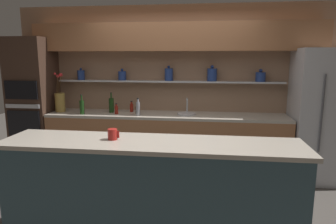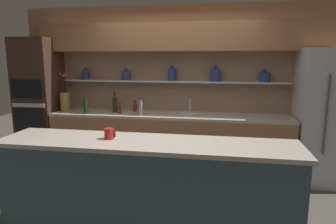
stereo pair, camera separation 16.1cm
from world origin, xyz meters
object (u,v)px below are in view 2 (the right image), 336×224
at_px(refrigerator, 328,117).
at_px(coffee_mug, 109,134).
at_px(oven_tower, 40,102).
at_px(bottle_wine_3, 86,106).
at_px(flower_vase, 65,100).
at_px(sink_fixture, 189,113).
at_px(bottle_sauce_4, 140,109).
at_px(bottle_spirit_1, 141,108).
at_px(bottle_sauce_5, 120,109).
at_px(bottle_wine_0, 115,104).
at_px(bottle_sauce_2, 135,107).

bearing_deg(refrigerator, coffee_mug, -144.35).
distance_m(oven_tower, bottle_wine_3, 0.91).
xyz_separation_m(bottle_wine_3, coffee_mug, (1.02, -1.68, 0.04)).
height_order(refrigerator, coffee_mug, refrigerator).
xyz_separation_m(flower_vase, sink_fixture, (2.05, 0.01, -0.15)).
bearing_deg(bottle_sauce_4, bottle_spirit_1, -72.57).
xyz_separation_m(oven_tower, bottle_sauce_4, (1.73, -0.04, -0.06)).
distance_m(oven_tower, bottle_sauce_4, 1.73).
distance_m(bottle_spirit_1, coffee_mug, 1.69).
bearing_deg(bottle_spirit_1, bottle_sauce_5, 165.58).
distance_m(flower_vase, bottle_sauce_4, 1.29).
bearing_deg(flower_vase, bottle_wine_0, 2.93).
distance_m(sink_fixture, coffee_mug, 1.97).
relative_size(bottle_sauce_2, bottle_sauce_4, 1.09).
height_order(bottle_wine_0, bottle_sauce_4, bottle_wine_0).
bearing_deg(bottle_wine_3, flower_vase, 158.02).
bearing_deg(flower_vase, bottle_sauce_4, -1.61).
distance_m(refrigerator, bottle_sauce_5, 3.06).
height_order(refrigerator, bottle_spirit_1, refrigerator).
height_order(bottle_sauce_2, bottle_wine_3, bottle_wine_3).
bearing_deg(bottle_wine_3, bottle_wine_0, 29.25).
distance_m(sink_fixture, bottle_spirit_1, 0.75).
bearing_deg(bottle_sauce_4, bottle_sauce_5, -172.38).
relative_size(oven_tower, bottle_sauce_2, 11.82).
distance_m(sink_fixture, bottle_sauce_2, 0.91).
bearing_deg(bottle_sauce_5, bottle_sauce_4, 7.62).
bearing_deg(bottle_wine_3, coffee_mug, -58.63).
height_order(oven_tower, flower_vase, oven_tower).
relative_size(oven_tower, bottle_spirit_1, 7.86).
distance_m(flower_vase, bottle_spirit_1, 1.34).
distance_m(bottle_wine_0, bottle_sauce_2, 0.32).
distance_m(refrigerator, flower_vase, 4.02).
bearing_deg(bottle_wine_0, oven_tower, -178.18).
bearing_deg(sink_fixture, bottle_sauce_4, -176.22).
bearing_deg(flower_vase, refrigerator, -0.49).
relative_size(bottle_wine_0, bottle_sauce_5, 1.92).
height_order(flower_vase, coffee_mug, flower_vase).
distance_m(oven_tower, flower_vase, 0.45).
height_order(refrigerator, bottle_wine_0, refrigerator).
bearing_deg(coffee_mug, bottle_wine_3, 121.37).
bearing_deg(refrigerator, bottle_sauce_2, 176.68).
bearing_deg(bottle_sauce_2, oven_tower, -175.36).
bearing_deg(bottle_wine_3, bottle_spirit_1, 0.43).
distance_m(bottle_spirit_1, bottle_sauce_5, 0.38).
relative_size(bottle_wine_0, bottle_sauce_2, 1.81).
bearing_deg(flower_vase, coffee_mug, -51.70).
xyz_separation_m(bottle_sauce_2, bottle_sauce_4, (0.13, -0.17, -0.01)).
distance_m(refrigerator, bottle_wine_3, 3.57).
xyz_separation_m(bottle_wine_0, bottle_spirit_1, (0.48, -0.22, -0.01)).
distance_m(bottle_wine_3, bottle_sauce_4, 0.85).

